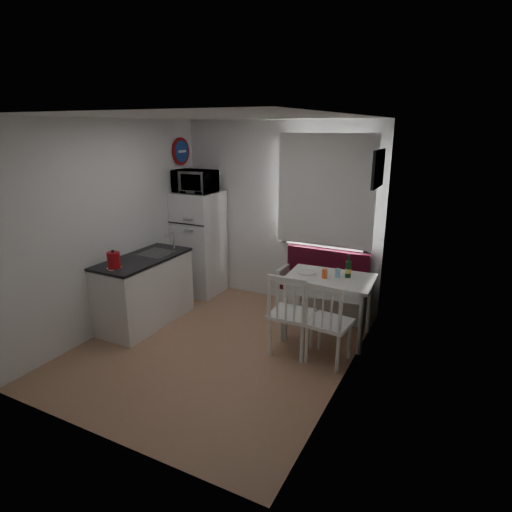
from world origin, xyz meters
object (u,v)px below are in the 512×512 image
at_px(bench, 323,293).
at_px(kitchen_counter, 145,290).
at_px(dining_table, 329,284).
at_px(microwave, 195,181).
at_px(fridge, 199,243).
at_px(chair_right, 327,315).
at_px(kettle, 114,260).
at_px(chair_left, 289,306).
at_px(wine_bottle, 348,266).

bearing_deg(bench, kitchen_counter, -145.65).
relative_size(dining_table, microwave, 1.82).
distance_m(fridge, microwave, 0.95).
bearing_deg(chair_right, kettle, -160.55).
height_order(bench, fridge, fridge).
relative_size(kitchen_counter, kettle, 5.62).
bearing_deg(chair_left, kitchen_counter, 178.62).
relative_size(kitchen_counter, fridge, 0.84).
bearing_deg(microwave, dining_table, -12.19).
height_order(fridge, wine_bottle, fridge).
height_order(kitchen_counter, fridge, fridge).
height_order(chair_left, wine_bottle, wine_bottle).
distance_m(kettle, wine_bottle, 2.75).
bearing_deg(wine_bottle, kettle, -150.71).
bearing_deg(chair_right, microwave, 160.54).
xyz_separation_m(chair_left, chair_right, (0.44, 0.00, -0.01)).
relative_size(chair_right, wine_bottle, 1.81).
relative_size(kitchen_counter, wine_bottle, 4.67).
relative_size(microwave, wine_bottle, 2.08).
distance_m(bench, microwave, 2.44).
height_order(chair_right, fridge, fridge).
bearing_deg(kitchen_counter, kettle, -84.72).
bearing_deg(kitchen_counter, fridge, 89.10).
distance_m(dining_table, fridge, 2.30).
height_order(kettle, wine_bottle, kettle).
height_order(dining_table, chair_left, chair_left).
bearing_deg(microwave, fridge, 90.00).
distance_m(microwave, kettle, 1.87).
bearing_deg(chair_left, dining_table, 67.04).
distance_m(chair_right, wine_bottle, 0.83).
height_order(chair_right, microwave, microwave).
distance_m(chair_right, kettle, 2.51).
bearing_deg(wine_bottle, bench, 130.94).
relative_size(bench, kettle, 5.20).
bearing_deg(fridge, wine_bottle, -10.12).
relative_size(kitchen_counter, dining_table, 1.23).
xyz_separation_m(dining_table, microwave, (-2.24, 0.48, 1.05)).
bearing_deg(microwave, chair_left, -30.13).
bearing_deg(microwave, kitchen_counter, -90.94).
relative_size(bench, dining_table, 1.14).
bearing_deg(fridge, chair_right, -26.32).
xyz_separation_m(kitchen_counter, chair_left, (2.01, 0.04, 0.15)).
bearing_deg(bench, microwave, -175.38).
relative_size(kitchen_counter, microwave, 2.24).
bearing_deg(chair_left, fridge, 146.29).
distance_m(dining_table, microwave, 2.52).
height_order(chair_left, chair_right, chair_left).
distance_m(kitchen_counter, chair_right, 2.45).
bearing_deg(wine_bottle, microwave, 171.02).
relative_size(chair_right, kettle, 2.18).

